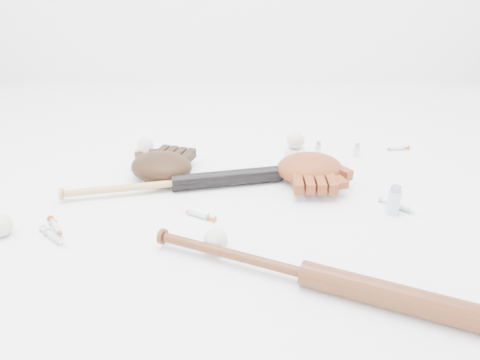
{
  "coord_description": "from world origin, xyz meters",
  "views": [
    {
      "loc": [
        0.06,
        -1.4,
        0.8
      ],
      "look_at": [
        0.04,
        0.04,
        0.06
      ],
      "focal_mm": 35.0,
      "sensor_mm": 36.0,
      "label": 1
    }
  ],
  "objects_px": {
    "bat_dark": "(174,183)",
    "bat_wood": "(305,274)",
    "pedestal": "(295,152)",
    "glove_dark": "(161,166)"
  },
  "relations": [
    {
      "from": "bat_wood",
      "to": "glove_dark",
      "type": "bearing_deg",
      "value": 150.51
    },
    {
      "from": "bat_dark",
      "to": "pedestal",
      "type": "height_order",
      "value": "bat_dark"
    },
    {
      "from": "pedestal",
      "to": "bat_wood",
      "type": "bearing_deg",
      "value": -93.35
    },
    {
      "from": "bat_wood",
      "to": "glove_dark",
      "type": "relative_size",
      "value": 3.3
    },
    {
      "from": "glove_dark",
      "to": "bat_wood",
      "type": "bearing_deg",
      "value": -34.84
    },
    {
      "from": "bat_dark",
      "to": "glove_dark",
      "type": "xyz_separation_m",
      "value": [
        -0.06,
        0.1,
        0.02
      ]
    },
    {
      "from": "bat_dark",
      "to": "bat_wood",
      "type": "height_order",
      "value": "bat_wood"
    },
    {
      "from": "bat_dark",
      "to": "bat_wood",
      "type": "bearing_deg",
      "value": -63.74
    },
    {
      "from": "bat_wood",
      "to": "pedestal",
      "type": "distance_m",
      "value": 0.81
    },
    {
      "from": "bat_dark",
      "to": "pedestal",
      "type": "bearing_deg",
      "value": 21.0
    }
  ]
}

